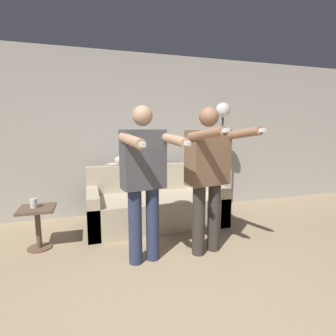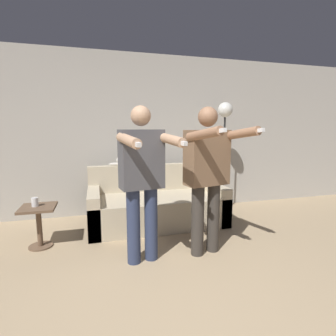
% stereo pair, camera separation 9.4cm
% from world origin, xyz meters
% --- Properties ---
extents(wall_back, '(10.00, 0.05, 2.60)m').
position_xyz_m(wall_back, '(0.00, 3.01, 1.30)').
color(wall_back, '#B7B2A8').
rests_on(wall_back, ground_plane).
extents(couch, '(1.95, 0.94, 0.84)m').
position_xyz_m(couch, '(0.18, 2.35, 0.27)').
color(couch, beige).
rests_on(couch, ground_plane).
extents(person_left, '(0.58, 0.73, 1.63)m').
position_xyz_m(person_left, '(-0.21, 1.24, 0.94)').
color(person_left, '#2D3856').
rests_on(person_left, ground_plane).
extents(person_right, '(0.64, 0.76, 1.63)m').
position_xyz_m(person_right, '(0.51, 1.25, 0.96)').
color(person_right, '#38332D').
rests_on(person_right, ground_plane).
extents(cat, '(0.54, 0.12, 0.20)m').
position_xyz_m(cat, '(-0.15, 2.71, 0.93)').
color(cat, silver).
rests_on(cat, couch).
extents(floor_lamp, '(0.32, 0.32, 1.82)m').
position_xyz_m(floor_lamp, '(1.34, 2.50, 1.41)').
color(floor_lamp, black).
rests_on(floor_lamp, ground_plane).
extents(side_table, '(0.39, 0.39, 0.50)m').
position_xyz_m(side_table, '(-1.34, 1.91, 0.35)').
color(side_table, brown).
rests_on(side_table, ground_plane).
extents(cup, '(0.08, 0.08, 0.10)m').
position_xyz_m(cup, '(-1.37, 1.93, 0.55)').
color(cup, white).
rests_on(cup, side_table).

